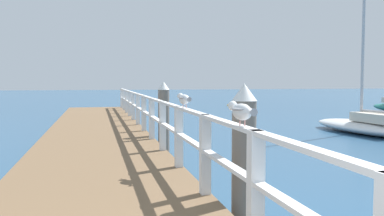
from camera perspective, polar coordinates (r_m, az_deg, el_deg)
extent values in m
cube|color=brown|center=(11.56, -12.67, -4.23)|extent=(2.66, 21.34, 0.43)
cube|color=white|center=(3.59, 8.57, -10.67)|extent=(0.12, 0.12, 0.97)
cube|color=white|center=(5.12, 1.78, -6.27)|extent=(0.12, 0.12, 0.97)
cube|color=white|center=(6.70, -1.79, -3.88)|extent=(0.12, 0.12, 0.97)
cube|color=white|center=(8.31, -3.98, -2.40)|extent=(0.12, 0.12, 0.97)
cube|color=white|center=(9.93, -5.46, -1.40)|extent=(0.12, 0.12, 0.97)
cube|color=white|center=(11.56, -6.52, -0.69)|extent=(0.12, 0.12, 0.97)
cube|color=white|center=(13.19, -7.31, -0.14)|extent=(0.12, 0.12, 0.97)
cube|color=white|center=(14.83, -7.94, 0.28)|extent=(0.12, 0.12, 0.97)
cube|color=white|center=(16.46, -8.43, 0.62)|extent=(0.12, 0.12, 0.97)
cube|color=white|center=(18.10, -8.84, 0.90)|extent=(0.12, 0.12, 0.97)
cube|color=white|center=(19.74, -9.18, 1.13)|extent=(0.12, 0.12, 0.97)
cube|color=white|center=(21.38, -9.47, 1.32)|extent=(0.12, 0.12, 0.97)
cube|color=white|center=(11.53, -6.53, 1.61)|extent=(0.10, 19.74, 0.04)
cube|color=white|center=(11.56, -6.52, -0.45)|extent=(0.10, 19.74, 0.04)
cylinder|color=#6B6056|center=(4.96, 6.99, -8.11)|extent=(0.28, 0.28, 1.57)
cone|color=white|center=(4.86, 7.08, 2.14)|extent=(0.29, 0.29, 0.20)
cylinder|color=#6B6056|center=(10.59, -3.83, -1.77)|extent=(0.28, 0.28, 1.57)
cone|color=white|center=(10.54, -3.85, 3.02)|extent=(0.29, 0.29, 0.20)
ellipsoid|color=white|center=(3.81, 6.75, -0.52)|extent=(0.18, 0.30, 0.15)
sphere|color=white|center=(3.96, 5.51, 0.30)|extent=(0.09, 0.09, 0.09)
cone|color=gold|center=(4.02, 5.07, 0.35)|extent=(0.03, 0.05, 0.02)
cone|color=#939399|center=(3.66, 8.07, -0.55)|extent=(0.08, 0.09, 0.07)
ellipsoid|color=#939399|center=(3.81, 6.76, -0.13)|extent=(0.21, 0.25, 0.04)
cylinder|color=tan|center=(3.80, 6.49, -2.05)|extent=(0.01, 0.01, 0.05)
cylinder|color=tan|center=(3.82, 7.14, -2.02)|extent=(0.01, 0.01, 0.05)
ellipsoid|color=white|center=(6.23, -1.04, 1.16)|extent=(0.17, 0.30, 0.15)
sphere|color=white|center=(6.39, -1.59, 1.63)|extent=(0.09, 0.09, 0.09)
cone|color=gold|center=(6.45, -1.79, 1.65)|extent=(0.03, 0.05, 0.02)
cone|color=#939399|center=(6.07, -0.48, 1.19)|extent=(0.08, 0.09, 0.07)
ellipsoid|color=#939399|center=(6.23, -1.04, 1.40)|extent=(0.21, 0.25, 0.04)
cylinder|color=tan|center=(6.22, -1.22, 0.23)|extent=(0.01, 0.01, 0.05)
cylinder|color=tan|center=(6.23, -0.79, 0.24)|extent=(0.01, 0.01, 0.05)
ellipsoid|color=white|center=(15.45, 22.41, -2.42)|extent=(2.11, 4.91, 0.43)
cylinder|color=#B2B2B7|center=(15.63, 22.12, 9.26)|extent=(0.10, 0.10, 5.88)
cylinder|color=#B2B2B7|center=(14.97, 23.97, -0.48)|extent=(0.25, 1.67, 0.08)
cube|color=beige|center=(15.00, 23.89, -1.23)|extent=(1.08, 1.80, 0.30)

